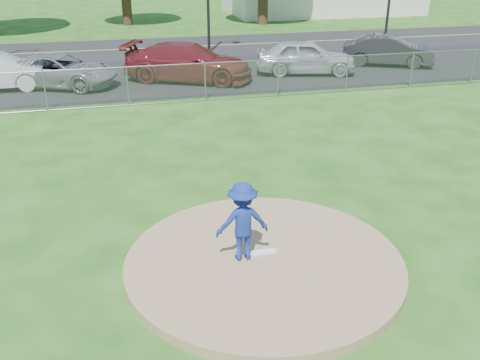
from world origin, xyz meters
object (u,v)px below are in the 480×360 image
object	(u,v)px
traffic_cone	(37,80)
parked_car_gray	(60,71)
parked_car_pearl	(306,57)
parked_car_darkred	(188,62)
parked_car_charcoal	(388,51)
pitcher	(243,222)

from	to	relation	value
traffic_cone	parked_car_gray	xyz separation A→B (m)	(0.95, 0.20, 0.30)
parked_car_gray	parked_car_pearl	bearing A→B (deg)	-66.67
parked_car_gray	parked_car_pearl	distance (m)	11.21
parked_car_gray	parked_car_darkred	distance (m)	5.59
parked_car_darkred	parked_car_pearl	size ratio (longest dim) A/B	1.23
traffic_cone	parked_car_charcoal	world-z (taller)	parked_car_charcoal
traffic_cone	parked_car_charcoal	xyz separation A→B (m)	(16.84, 0.89, 0.35)
traffic_cone	parked_car_gray	world-z (taller)	parked_car_gray
parked_car_gray	parked_car_charcoal	bearing A→B (deg)	-63.71
traffic_cone	parked_car_pearl	xyz separation A→B (m)	(12.16, 0.11, 0.41)
parked_car_gray	parked_car_darkred	size ratio (longest dim) A/B	0.86
parked_car_gray	parked_car_pearl	size ratio (longest dim) A/B	1.05
traffic_cone	parked_car_pearl	size ratio (longest dim) A/B	0.17
pitcher	parked_car_darkred	size ratio (longest dim) A/B	0.27
parked_car_darkred	traffic_cone	bearing A→B (deg)	114.95
parked_car_gray	parked_car_charcoal	size ratio (longest dim) A/B	1.10
parked_car_pearl	traffic_cone	bearing A→B (deg)	103.73
traffic_cone	parked_car_gray	size ratio (longest dim) A/B	0.16
pitcher	parked_car_darkred	xyz separation A→B (m)	(1.25, 15.33, -0.15)
pitcher	parked_car_pearl	size ratio (longest dim) A/B	0.34
pitcher	parked_car_gray	world-z (taller)	pitcher
parked_car_darkred	parked_car_charcoal	bearing A→B (deg)	-60.17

